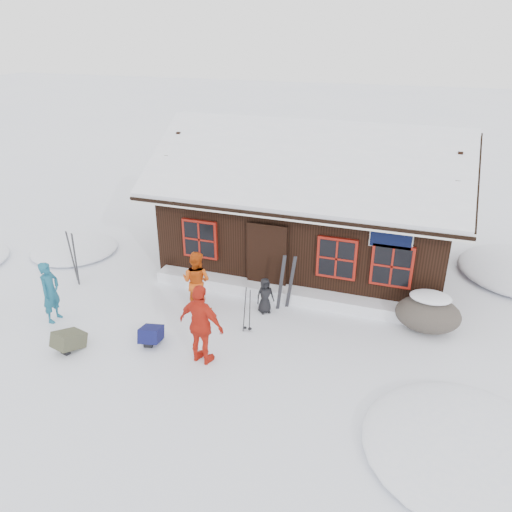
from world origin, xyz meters
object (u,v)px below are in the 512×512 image
(backpack_olive, at_px, (69,343))
(skier_orange_left, at_px, (196,281))
(skier_crouched, at_px, (265,296))
(skier_orange_right, at_px, (201,325))
(backpack_blue, at_px, (151,337))
(ski_poles, at_px, (247,311))
(boulder, at_px, (428,313))
(skier_teal, at_px, (50,292))

(backpack_olive, bearing_deg, skier_orange_left, 66.64)
(skier_crouched, height_order, backpack_olive, skier_crouched)
(skier_orange_right, xyz_separation_m, skier_crouched, (0.64, 2.46, -0.46))
(skier_crouched, relative_size, backpack_blue, 1.59)
(skier_orange_left, distance_m, skier_orange_right, 2.31)
(skier_orange_left, height_order, skier_orange_right, skier_orange_right)
(skier_crouched, height_order, ski_poles, ski_poles)
(skier_orange_left, relative_size, boulder, 1.05)
(backpack_olive, bearing_deg, skier_orange_right, 25.02)
(skier_teal, relative_size, skier_crouched, 1.65)
(skier_orange_left, bearing_deg, skier_orange_right, 122.36)
(skier_crouched, relative_size, backpack_olive, 1.49)
(skier_orange_right, bearing_deg, backpack_blue, 1.48)
(ski_poles, height_order, backpack_blue, ski_poles)
(skier_teal, height_order, backpack_olive, skier_teal)
(skier_crouched, relative_size, boulder, 0.62)
(skier_orange_right, height_order, boulder, skier_orange_right)
(ski_poles, height_order, backpack_olive, ski_poles)
(skier_crouched, xyz_separation_m, boulder, (4.02, 0.51, -0.02))
(skier_teal, height_order, skier_orange_right, skier_orange_right)
(backpack_blue, bearing_deg, skier_teal, 165.02)
(skier_crouched, bearing_deg, boulder, -32.82)
(ski_poles, bearing_deg, backpack_blue, -148.08)
(boulder, relative_size, backpack_olive, 2.40)
(skier_crouched, distance_m, backpack_olive, 4.86)
(skier_orange_left, distance_m, backpack_blue, 1.95)
(skier_orange_right, distance_m, backpack_olive, 3.25)
(skier_crouched, bearing_deg, ski_poles, -137.14)
(skier_orange_right, xyz_separation_m, boulder, (4.66, 2.98, -0.49))
(skier_orange_left, xyz_separation_m, boulder, (5.75, 0.94, -0.36))
(skier_teal, xyz_separation_m, backpack_olive, (1.19, -0.96, -0.63))
(skier_crouched, relative_size, ski_poles, 0.79)
(skier_orange_left, relative_size, backpack_olive, 2.52)
(skier_orange_right, bearing_deg, boulder, -136.60)
(skier_orange_right, distance_m, boulder, 5.56)
(skier_orange_left, distance_m, skier_crouched, 1.82)
(skier_orange_right, height_order, backpack_blue, skier_orange_right)
(skier_teal, bearing_deg, skier_orange_left, -65.48)
(skier_orange_left, height_order, skier_crouched, skier_orange_left)
(skier_teal, height_order, skier_crouched, skier_teal)
(skier_crouched, xyz_separation_m, ski_poles, (-0.12, -1.00, 0.09))
(skier_orange_right, relative_size, skier_crouched, 1.95)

